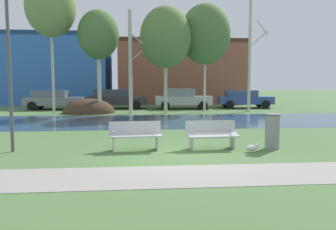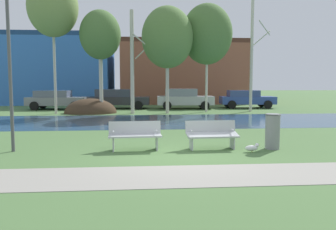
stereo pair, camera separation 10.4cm
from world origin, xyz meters
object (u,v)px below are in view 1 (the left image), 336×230
at_px(trash_bin, 272,131).
at_px(parked_van_nearest_grey, 54,99).
at_px(bench_left, 135,135).
at_px(seagull, 252,148).
at_px(bench_right, 212,134).
at_px(streetlamp, 8,40).
at_px(parked_wagon_fourth_blue, 244,98).
at_px(parked_sedan_second_dark, 115,98).
at_px(parked_hatch_third_silver, 182,98).

xyz_separation_m(trash_bin, parked_van_nearest_grey, (-10.26, 16.35, 0.19)).
bearing_deg(bench_left, seagull, -10.01).
xyz_separation_m(bench_right, parked_van_nearest_grey, (-8.38, 16.18, 0.28)).
distance_m(bench_right, streetlamp, 6.65).
relative_size(trash_bin, parked_wagon_fourth_blue, 0.25).
relative_size(streetlamp, parked_sedan_second_dark, 1.01).
bearing_deg(parked_sedan_second_dark, parked_hatch_third_silver, -6.70).
xyz_separation_m(seagull, streetlamp, (-7.12, 0.70, 3.17)).
relative_size(bench_left, parked_sedan_second_dark, 0.34).
relative_size(parked_sedan_second_dark, parked_hatch_third_silver, 1.11).
bearing_deg(parked_hatch_third_silver, seagull, -90.41).
bearing_deg(streetlamp, parked_wagon_fourth_blue, 53.05).
relative_size(bench_left, seagull, 3.51).
bearing_deg(streetlamp, bench_left, -1.38).
relative_size(seagull, parked_van_nearest_grey, 0.10).
bearing_deg(parked_wagon_fourth_blue, parked_sedan_second_dark, 178.95).
bearing_deg(parked_van_nearest_grey, parked_sedan_second_dark, 4.65).
bearing_deg(parked_sedan_second_dark, trash_bin, -70.92).
height_order(seagull, parked_sedan_second_dark, parked_sedan_second_dark).
height_order(streetlamp, parked_van_nearest_grey, streetlamp).
bearing_deg(parked_van_nearest_grey, parked_wagon_fourth_blue, 0.70).
relative_size(seagull, parked_hatch_third_silver, 0.11).
bearing_deg(parked_wagon_fourth_blue, trash_bin, -104.69).
height_order(parked_van_nearest_grey, parked_hatch_third_silver, parked_hatch_third_silver).
bearing_deg(parked_wagon_fourth_blue, bench_right, -110.80).
xyz_separation_m(parked_van_nearest_grey, parked_wagon_fourth_blue, (14.59, 0.18, -0.01)).
bearing_deg(bench_left, bench_right, 0.00).
height_order(bench_right, streetlamp, streetlamp).
bearing_deg(seagull, parked_wagon_fourth_blue, 73.22).
xyz_separation_m(trash_bin, streetlamp, (-7.90, 0.26, 2.73)).
relative_size(bench_left, trash_bin, 1.48).
relative_size(bench_left, parked_wagon_fourth_blue, 0.38).
bearing_deg(parked_sedan_second_dark, streetlamp, -97.34).
relative_size(bench_left, bench_right, 1.00).
relative_size(trash_bin, streetlamp, 0.22).
distance_m(parked_van_nearest_grey, parked_hatch_third_silver, 9.60).
bearing_deg(bench_right, trash_bin, -5.23).
bearing_deg(streetlamp, trash_bin, -1.88).
distance_m(seagull, streetlamp, 7.82).
xyz_separation_m(bench_left, parked_hatch_third_silver, (3.59, 15.94, 0.33)).
distance_m(bench_left, streetlamp, 4.62).
relative_size(seagull, parked_sedan_second_dark, 0.10).
height_order(parked_sedan_second_dark, parked_hatch_third_silver, parked_hatch_third_silver).
bearing_deg(parked_wagon_fourth_blue, parked_hatch_third_silver, -175.25).
distance_m(bench_left, parked_hatch_third_silver, 16.34).
bearing_deg(parked_hatch_third_silver, trash_bin, -87.64).
distance_m(seagull, parked_sedan_second_dark, 17.88).
bearing_deg(seagull, parked_van_nearest_grey, 119.43).
relative_size(parked_van_nearest_grey, parked_wagon_fourth_blue, 1.04).
bearing_deg(streetlamp, bench_right, -0.83).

